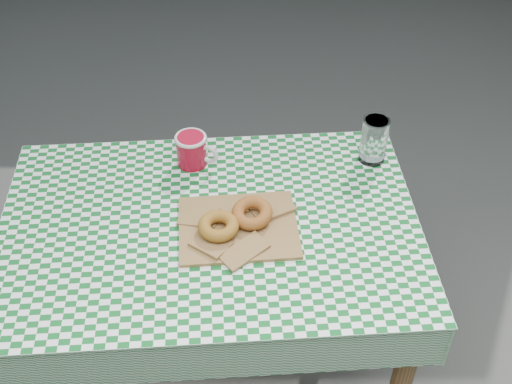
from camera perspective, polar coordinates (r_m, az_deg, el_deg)
ground at (r=2.52m, az=-6.64°, el=-13.20°), size 60.00×60.00×0.00m
table at (r=2.14m, az=-3.52°, el=-10.02°), size 1.20×0.84×0.75m
tablecloth at (r=1.85m, az=-4.00°, el=-2.87°), size 1.22×0.86×0.01m
paper_bag at (r=1.83m, az=-1.54°, el=-2.97°), size 0.35×0.29×0.02m
bagel_front at (r=1.80m, az=-3.24°, el=-2.93°), size 0.15×0.15×0.04m
bagel_back at (r=1.83m, az=-0.35°, el=-1.83°), size 0.15×0.15×0.04m
coffee_mug at (r=2.02m, az=-5.55°, el=3.59°), size 0.23×0.23×0.10m
drinking_glass at (r=2.04m, az=10.08°, el=4.42°), size 0.10×0.10×0.15m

